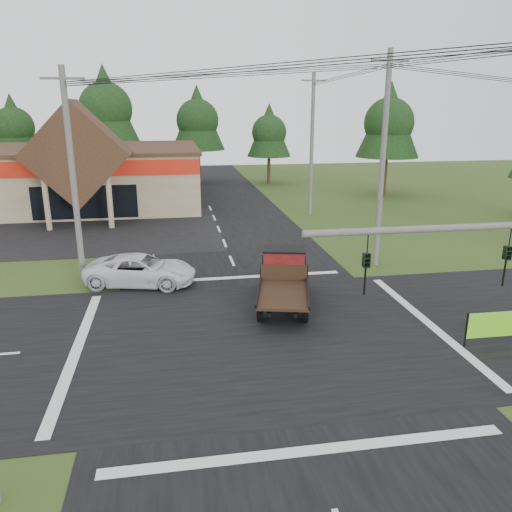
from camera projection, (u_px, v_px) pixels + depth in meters
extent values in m
plane|color=#2F4819|center=(262.00, 335.00, 19.62)|extent=(120.00, 120.00, 0.00)
cube|color=black|center=(262.00, 335.00, 19.62)|extent=(12.00, 120.00, 0.02)
cube|color=black|center=(262.00, 335.00, 19.62)|extent=(120.00, 12.00, 0.02)
cube|color=black|center=(21.00, 234.00, 35.34)|extent=(28.00, 14.00, 0.02)
cube|color=gray|center=(28.00, 178.00, 44.70)|extent=(30.00, 15.00, 5.00)
cube|color=#3B2318|center=(24.00, 149.00, 43.97)|extent=(30.40, 15.40, 0.30)
cube|color=#3B2318|center=(78.00, 154.00, 36.83)|extent=(7.78, 4.00, 7.78)
cylinder|color=gray|center=(47.00, 203.00, 35.82)|extent=(0.40, 0.40, 4.00)
cylinder|color=gray|center=(110.00, 201.00, 36.52)|extent=(0.40, 0.40, 4.00)
cube|color=black|center=(85.00, 202.00, 38.84)|extent=(8.00, 0.08, 2.60)
cylinder|color=#595651|center=(472.00, 227.00, 11.38)|extent=(8.00, 0.16, 0.16)
imported|color=black|center=(506.00, 266.00, 11.82)|extent=(0.16, 0.20, 1.00)
imported|color=black|center=(366.00, 274.00, 11.27)|extent=(0.16, 0.20, 1.00)
cylinder|color=#595651|center=(73.00, 179.00, 24.40)|extent=(0.30, 0.30, 10.50)
cube|color=#595651|center=(63.00, 78.00, 23.07)|extent=(2.00, 0.12, 0.12)
cylinder|color=#595651|center=(382.00, 163.00, 26.81)|extent=(0.30, 0.30, 11.50)
cube|color=#595651|center=(390.00, 60.00, 25.33)|extent=(2.00, 0.12, 0.12)
cylinder|color=#595651|center=(312.00, 146.00, 40.08)|extent=(0.30, 0.30, 11.20)
cube|color=#595651|center=(314.00, 80.00, 38.64)|extent=(2.00, 0.12, 0.12)
cylinder|color=#332316|center=(19.00, 171.00, 55.62)|extent=(0.36, 0.36, 3.50)
cone|color=black|center=(13.00, 125.00, 54.17)|extent=(5.60, 5.60, 6.60)
sphere|color=black|center=(13.00, 127.00, 54.26)|extent=(4.40, 4.40, 4.40)
cylinder|color=#332316|center=(110.00, 166.00, 56.12)|extent=(0.36, 0.36, 4.55)
cone|color=black|center=(105.00, 105.00, 54.23)|extent=(7.28, 7.28, 8.58)
sphere|color=black|center=(106.00, 109.00, 54.34)|extent=(5.72, 5.72, 5.72)
cylinder|color=#332316|center=(199.00, 166.00, 58.75)|extent=(0.36, 0.36, 3.85)
cone|color=black|center=(197.00, 117.00, 57.16)|extent=(6.16, 6.16, 7.26)
sphere|color=black|center=(198.00, 120.00, 57.25)|extent=(4.84, 4.84, 4.84)
cylinder|color=#332316|center=(269.00, 170.00, 58.23)|extent=(0.36, 0.36, 3.15)
cone|color=black|center=(269.00, 130.00, 56.93)|extent=(5.04, 5.04, 5.94)
sphere|color=black|center=(269.00, 132.00, 57.01)|extent=(3.96, 3.96, 3.96)
cylinder|color=#332316|center=(385.00, 176.00, 50.28)|extent=(0.36, 0.36, 3.85)
cone|color=black|center=(389.00, 119.00, 48.68)|extent=(6.16, 6.16, 7.26)
sphere|color=black|center=(389.00, 123.00, 48.78)|extent=(4.84, 4.84, 4.84)
imported|color=white|center=(141.00, 270.00, 25.08)|extent=(5.87, 3.61, 1.52)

